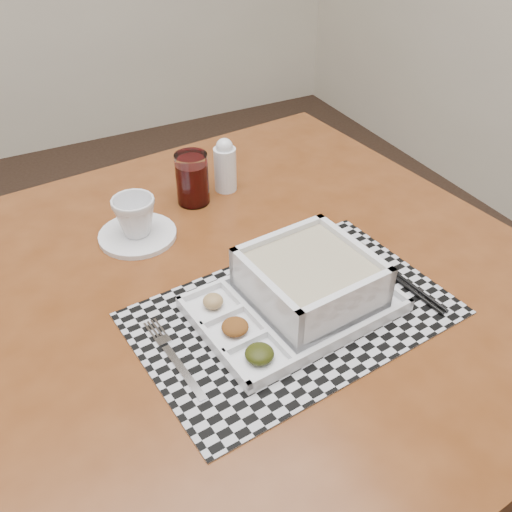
# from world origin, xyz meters

# --- Properties ---
(dining_table) EXTENTS (1.15, 1.15, 0.79)m
(dining_table) POSITION_xyz_m (0.83, 0.14, 0.71)
(dining_table) COLOR #57280F
(dining_table) RESTS_ON ground
(placemat) EXTENTS (0.53, 0.37, 0.00)m
(placemat) POSITION_xyz_m (0.86, 0.02, 0.79)
(placemat) COLOR #B3B4BC
(placemat) RESTS_ON dining_table
(serving_tray) EXTENTS (0.34, 0.25, 0.09)m
(serving_tray) POSITION_xyz_m (0.89, 0.04, 0.82)
(serving_tray) COLOR white
(serving_tray) RESTS_ON placemat
(fork) EXTENTS (0.04, 0.19, 0.00)m
(fork) POSITION_xyz_m (0.65, 0.02, 0.79)
(fork) COLOR silver
(fork) RESTS_ON placemat
(spoon) EXTENTS (0.04, 0.18, 0.01)m
(spoon) POSITION_xyz_m (1.06, 0.10, 0.79)
(spoon) COLOR silver
(spoon) RESTS_ON placemat
(chopsticks) EXTENTS (0.04, 0.24, 0.01)m
(chopsticks) POSITION_xyz_m (1.06, 0.03, 0.79)
(chopsticks) COLOR black
(chopsticks) RESTS_ON placemat
(saucer) EXTENTS (0.15, 0.15, 0.01)m
(saucer) POSITION_xyz_m (0.70, 0.35, 0.79)
(saucer) COLOR white
(saucer) RESTS_ON dining_table
(cup) EXTENTS (0.11, 0.11, 0.08)m
(cup) POSITION_xyz_m (0.70, 0.35, 0.83)
(cup) COLOR white
(cup) RESTS_ON saucer
(juice_glass) EXTENTS (0.07, 0.07, 0.11)m
(juice_glass) POSITION_xyz_m (0.85, 0.42, 0.84)
(juice_glass) COLOR white
(juice_glass) RESTS_ON dining_table
(creamer_bottle) EXTENTS (0.05, 0.05, 0.12)m
(creamer_bottle) POSITION_xyz_m (0.93, 0.44, 0.84)
(creamer_bottle) COLOR white
(creamer_bottle) RESTS_ON dining_table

